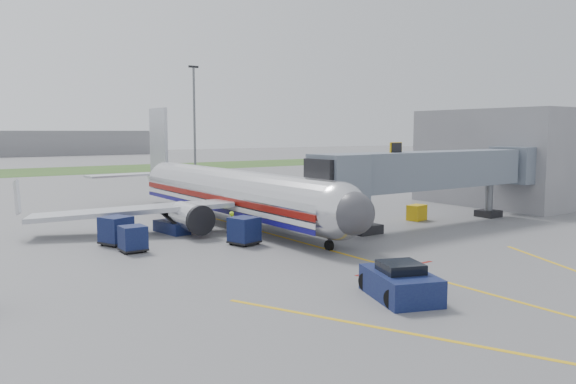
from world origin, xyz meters
TOP-DOWN VIEW (x-y plane):
  - ground at (0.00, 0.00)m, footprint 400.00×400.00m
  - grass_strip at (0.00, 90.00)m, footprint 300.00×25.00m
  - apron_markings at (0.00, -7.40)m, footprint 21.52×50.00m
  - airliner at (0.00, 15.25)m, footprint 32.10×35.67m
  - jet_bridge at (12.86, 5.00)m, footprint 25.30×4.00m
  - terminal at (30.00, 10.00)m, footprint 10.00×16.00m
  - light_mast_right at (25.00, 75.00)m, footprint 2.00×0.44m
  - pushback_tug at (-4.00, -8.22)m, footprint 3.73×4.68m
  - baggage_cart_a at (-3.67, 6.73)m, footprint 2.17×2.17m
  - baggage_cart_b at (-10.94, 11.61)m, footprint 2.37×2.37m
  - baggage_cart_c at (-10.76, 8.76)m, footprint 1.58×1.58m
  - belt_loader at (-5.98, 13.83)m, footprint 1.77×4.24m
  - ground_power_cart at (14.11, 7.33)m, footprint 1.89×1.45m
  - ramp_worker at (-3.00, 9.57)m, footprint 0.78×0.82m

SIDE VIEW (x-z plane):
  - ground at x=0.00m, z-range 0.00..0.00m
  - apron_markings at x=0.00m, z-range 0.00..0.01m
  - grass_strip at x=0.00m, z-range 0.00..0.01m
  - belt_loader at x=-5.98m, z-range -0.51..1.51m
  - ground_power_cart at x=14.11m, z-range -0.01..1.34m
  - pushback_tug at x=-4.00m, z-range -0.14..1.56m
  - baggage_cart_c at x=-10.76m, z-range 0.02..1.71m
  - ramp_worker at x=-3.00m, z-range 0.00..1.89m
  - baggage_cart_a at x=-3.67m, z-range 0.02..1.91m
  - baggage_cart_b at x=-10.94m, z-range 0.02..1.97m
  - airliner at x=0.00m, z-range -2.48..7.77m
  - jet_bridge at x=12.86m, z-range 1.02..7.92m
  - terminal at x=30.00m, z-range 0.00..10.00m
  - light_mast_right at x=25.00m, z-range 0.58..20.98m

